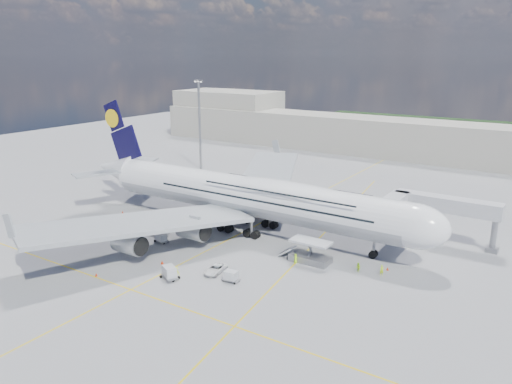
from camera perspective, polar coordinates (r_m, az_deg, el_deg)
The scene contains 31 objects.
ground at distance 88.27m, azimuth -4.59°, elevation -6.17°, with size 300.00×300.00×0.00m, color gray.
taxi_line_main at distance 88.27m, azimuth -4.59°, elevation -6.17°, with size 0.25×220.00×0.01m, color #DAB80B.
taxi_line_cross at distance 74.88m, azimuth -14.12°, elevation -10.77°, with size 120.00×0.25×0.01m, color #DAB80B.
taxi_line_diag at distance 89.26m, azimuth 6.57°, elevation -5.97°, with size 0.25×100.00×0.01m, color #DAB80B.
airliner at distance 93.58m, azimuth -0.83°, elevation -0.40°, with size 77.26×79.15×23.71m.
jet_bridge at distance 91.74m, azimuth 18.68°, elevation -1.59°, with size 18.80×12.10×8.50m.
cargo_loader at distance 81.73m, azimuth 6.12°, elevation -7.10°, with size 8.53×3.20×3.67m.
light_mast at distance 143.47m, azimuth -6.46°, elevation 7.71°, with size 3.00×0.70×25.50m.
terminal at distance 169.53m, azimuth 15.41°, elevation 5.99°, with size 180.00×16.00×12.00m, color #B2AD9E.
hangar at distance 205.37m, azimuth -3.14°, elevation 8.96°, with size 40.00×22.00×18.00m, color #B2AD9E.
dolly_row_a at distance 95.45m, azimuth -11.06°, elevation -4.46°, with size 3.84×2.80×0.51m.
dolly_row_b at distance 101.06m, azimuth -13.66°, elevation -3.12°, with size 3.03×1.80×1.84m.
dolly_row_c at distance 90.97m, azimuth -10.79°, elevation -5.12°, with size 2.94×2.03×1.70m.
dolly_back at distance 99.96m, azimuth -9.61°, elevation -3.48°, with size 3.52×2.37×0.47m.
dolly_nose_far at distance 76.63m, azimuth -9.85°, elevation -9.01°, with size 3.51×2.88×1.96m.
dolly_nose_near at distance 74.82m, azimuth -2.89°, elevation -9.55°, with size 2.75×1.68×1.65m.
baggage_tug at distance 94.47m, azimuth -10.94°, elevation -4.36°, with size 3.16×1.53×1.98m.
catering_truck_inner at distance 106.73m, azimuth 0.27°, elevation -1.04°, with size 7.83×4.03×4.45m.
catering_truck_outer at distance 130.73m, azimuth 0.77°, elevation 1.93°, with size 6.60×3.06×3.82m.
service_van at distance 77.75m, azimuth -4.64°, elevation -8.79°, with size 2.06×4.48×1.24m, color white.
crew_nose at distance 79.05m, azimuth 14.19°, elevation -8.66°, with size 0.60×0.39×1.65m, color #CCF219.
crew_loader at distance 79.30m, azimuth 11.59°, elevation -8.46°, with size 0.75×0.58×1.54m, color #ABE918.
crew_wing at distance 87.62m, azimuth -12.80°, elevation -6.13°, with size 0.94×0.39×1.61m, color #A9EB18.
crew_van at distance 81.20m, azimuth 4.54°, elevation -7.56°, with size 0.77×0.50×1.58m, color #B7FF1A.
crew_tug at distance 76.34m, azimuth -9.13°, elevation -9.12°, with size 1.28×0.74×1.99m, color #D8EF19.
cone_nose at distance 81.22m, azimuth 14.80°, elevation -8.47°, with size 0.42×0.42×0.53m.
cone_wing_left_inner at distance 119.68m, azimuth -0.14°, elevation -0.11°, with size 0.43×0.43×0.54m.
cone_wing_left_outer at distance 125.36m, azimuth 2.89°, elevation 0.62°, with size 0.49×0.49×0.63m.
cone_wing_right_inner at distance 82.12m, azimuth -10.69°, elevation -7.90°, with size 0.47×0.47×0.60m.
cone_wing_right_outer at distance 80.38m, azimuth -17.80°, elevation -8.98°, with size 0.40×0.40×0.51m.
cone_tail at distance 109.08m, azimuth -15.00°, elevation -2.24°, with size 0.40×0.40×0.51m.
Camera 1 is at (50.47, -64.64, 32.67)m, focal length 35.00 mm.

